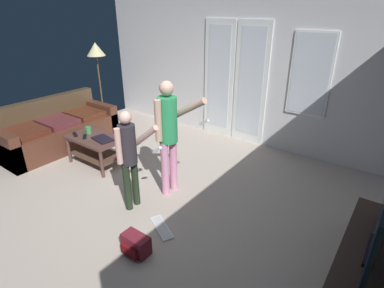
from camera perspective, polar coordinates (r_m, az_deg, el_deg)
name	(u,v)px	position (r m, az deg, el deg)	size (l,w,h in m)	color
ground_plane	(138,197)	(4.19, -10.05, -9.66)	(6.00, 5.15, 0.02)	#B5A697
wall_back_with_doors	(238,66)	(5.59, 8.54, 14.22)	(6.00, 0.09, 2.77)	silver
leather_couch	(57,131)	(5.92, -23.97, 2.29)	(0.89, 2.00, 0.82)	#512D1F
coffee_table	(96,145)	(5.00, -17.54, -0.10)	(0.89, 0.53, 0.46)	brown
tv_stand	(365,272)	(3.22, 29.59, -20.16)	(0.46, 1.68, 0.44)	#36231C
flat_screen_tv	(381,219)	(2.89, 31.91, -11.89)	(0.08, 1.22, 0.68)	black
person_adult	(169,129)	(3.82, -4.37, 2.80)	(0.64, 0.41, 1.52)	pink
person_child	(129,153)	(3.63, -11.70, -1.58)	(0.49, 0.34, 1.26)	#212D1D
floor_lamp	(96,54)	(6.56, -17.51, 15.83)	(0.36, 0.36, 1.66)	#2C2A20
backpack	(136,244)	(3.31, -10.51, -18.00)	(0.30, 0.20, 0.21)	maroon
loose_keyboard	(162,227)	(3.62, -5.70, -15.29)	(0.45, 0.32, 0.02)	white
laptop_closed	(103,139)	(4.81, -16.36, 0.90)	(0.34, 0.21, 0.02)	black
cup_near_edge	(88,130)	(5.11, -18.83, 2.49)	(0.09, 0.09, 0.11)	#3C8E4D
tv_remote_black	(75,134)	(5.12, -21.05, 1.68)	(0.17, 0.05, 0.02)	black
dvd_remote_slim	(85,137)	(4.98, -19.45, 1.31)	(0.17, 0.05, 0.02)	black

